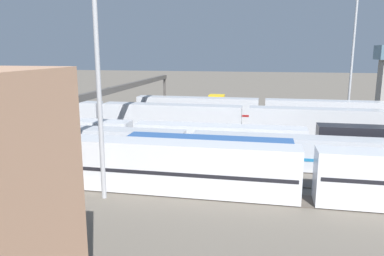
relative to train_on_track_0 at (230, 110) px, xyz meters
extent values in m
plane|color=#60594F|center=(-0.29, 20.00, -2.16)|extent=(400.00, 400.00, 0.00)
cube|color=#3D3833|center=(-0.29, 0.00, -2.10)|extent=(140.00, 2.80, 0.12)
cube|color=#4C443D|center=(-0.29, 5.00, -2.10)|extent=(140.00, 2.80, 0.12)
cube|color=#3D3833|center=(-0.29, 10.00, -2.10)|extent=(140.00, 2.80, 0.12)
cube|color=#3D3833|center=(-0.29, 15.00, -2.10)|extent=(140.00, 2.80, 0.12)
cube|color=#3D3833|center=(-0.29, 20.00, -2.10)|extent=(140.00, 2.80, 0.12)
cube|color=#3D3833|center=(-0.29, 25.00, -2.10)|extent=(140.00, 2.80, 0.12)
cube|color=#4C443D|center=(-0.29, 30.00, -2.10)|extent=(140.00, 2.80, 0.12)
cube|color=#4C443D|center=(-0.29, 35.00, -2.10)|extent=(140.00, 2.80, 0.12)
cube|color=#4C443D|center=(-0.29, 40.00, -2.10)|extent=(140.00, 2.80, 0.12)
cube|color=gold|center=(-0.29, 0.00, -0.24)|extent=(10.00, 3.00, 3.60)
cube|color=gold|center=(2.71, 0.00, 2.26)|extent=(3.00, 2.70, 1.40)
cube|color=#285193|center=(-0.98, 35.00, 0.16)|extent=(18.00, 3.00, 4.40)
cube|color=#B7BABF|center=(20.72, 35.00, -0.14)|extent=(23.00, 3.00, 3.80)
cube|color=#B7BABF|center=(-15.98, 15.00, 0.46)|extent=(23.00, 3.00, 5.00)
cube|color=#B7BABF|center=(8.22, 15.00, 0.46)|extent=(23.00, 3.00, 5.00)
cube|color=#B7BABF|center=(32.42, 15.00, 0.46)|extent=(23.00, 3.00, 5.00)
cube|color=silver|center=(-0.87, 25.00, -0.14)|extent=(23.00, 3.00, 3.80)
cube|color=black|center=(-0.87, 25.00, -0.58)|extent=(22.40, 3.06, 0.36)
cube|color=silver|center=(23.33, 25.00, -0.14)|extent=(23.00, 3.00, 3.80)
cube|color=black|center=(23.33, 25.00, -0.31)|extent=(22.40, 3.06, 0.36)
cube|color=#B7BABF|center=(-18.39, 5.00, 0.46)|extent=(23.00, 3.00, 5.00)
cube|color=maroon|center=(-18.39, 5.00, -0.19)|extent=(22.40, 3.06, 0.36)
cube|color=#B7BABF|center=(5.81, 5.00, 0.46)|extent=(23.00, 3.00, 5.00)
cube|color=maroon|center=(5.81, 5.00, -0.02)|extent=(22.40, 3.06, 0.36)
cube|color=#B7BABF|center=(-9.86, 30.00, -0.14)|extent=(23.00, 3.00, 3.80)
cube|color=#1E6B9E|center=(-9.86, 30.00, -0.55)|extent=(22.40, 3.06, 0.36)
cube|color=#B7BABF|center=(14.34, 30.00, -0.14)|extent=(23.00, 3.00, 3.80)
cube|color=#1E6B9E|center=(14.34, 30.00, -0.39)|extent=(22.40, 3.06, 0.36)
cube|color=silver|center=(1.13, 40.00, 0.46)|extent=(23.00, 3.00, 5.00)
cube|color=black|center=(1.13, 40.00, 0.24)|extent=(22.40, 3.06, 0.36)
cylinder|color=#9EA0A5|center=(-22.80, -2.76, 9.93)|extent=(0.44, 0.44, 24.18)
cylinder|color=#9EA0A5|center=(7.84, 42.67, 10.74)|extent=(0.44, 0.44, 25.80)
cylinder|color=#4C4742|center=(14.05, -2.10, 1.84)|extent=(0.50, 0.50, 8.00)
cylinder|color=#4C4742|center=(14.05, 42.10, 1.84)|extent=(0.50, 0.50, 8.00)
cube|color=#4C4742|center=(14.05, 20.00, 6.24)|extent=(0.70, 45.00, 0.80)
camera|label=1|loc=(-6.87, 73.84, 11.58)|focal=34.87mm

